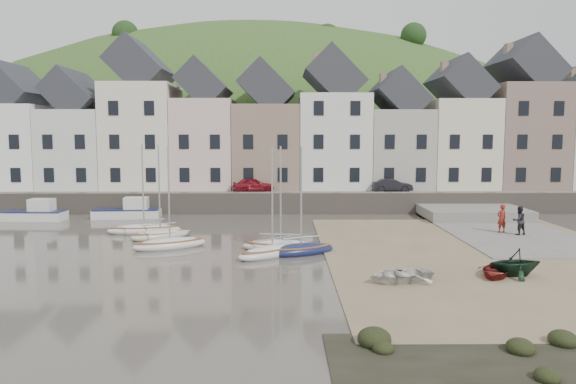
{
  "coord_description": "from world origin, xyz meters",
  "views": [
    {
      "loc": [
        -0.35,
        -30.18,
        6.8
      ],
      "look_at": [
        0.0,
        6.0,
        3.0
      ],
      "focal_mm": 34.57,
      "sensor_mm": 36.0,
      "label": 1
    }
  ],
  "objects_px": {
    "rowboat_white": "(400,275)",
    "rowboat_red": "(495,271)",
    "person_dark": "(519,221)",
    "sailboat_0": "(144,229)",
    "person_red": "(502,218)",
    "car_right": "(392,185)",
    "car_left": "(253,185)",
    "rowboat_green": "(515,262)"
  },
  "relations": [
    {
      "from": "rowboat_white",
      "to": "rowboat_red",
      "type": "relative_size",
      "value": 1.19
    },
    {
      "from": "person_dark",
      "to": "rowboat_red",
      "type": "bearing_deg",
      "value": 46.71
    },
    {
      "from": "sailboat_0",
      "to": "person_red",
      "type": "relative_size",
      "value": 3.28
    },
    {
      "from": "person_red",
      "to": "car_right",
      "type": "xyz_separation_m",
      "value": [
        -5.0,
        12.58,
        1.11
      ]
    },
    {
      "from": "car_right",
      "to": "person_red",
      "type": "bearing_deg",
      "value": -156.47
    },
    {
      "from": "person_red",
      "to": "person_dark",
      "type": "distance_m",
      "value": 1.2
    },
    {
      "from": "rowboat_white",
      "to": "car_left",
      "type": "xyz_separation_m",
      "value": [
        -7.99,
        24.9,
        1.85
      ]
    },
    {
      "from": "person_dark",
      "to": "car_right",
      "type": "height_order",
      "value": "car_right"
    },
    {
      "from": "rowboat_white",
      "to": "rowboat_green",
      "type": "bearing_deg",
      "value": 80.85
    },
    {
      "from": "rowboat_green",
      "to": "rowboat_red",
      "type": "xyz_separation_m",
      "value": [
        -0.96,
        -0.07,
        -0.4
      ]
    },
    {
      "from": "rowboat_red",
      "to": "car_left",
      "type": "xyz_separation_m",
      "value": [
        -12.74,
        24.02,
        1.91
      ]
    },
    {
      "from": "rowboat_green",
      "to": "person_red",
      "type": "distance_m",
      "value": 12.01
    },
    {
      "from": "rowboat_green",
      "to": "car_right",
      "type": "distance_m",
      "value": 24.03
    },
    {
      "from": "rowboat_green",
      "to": "rowboat_red",
      "type": "height_order",
      "value": "rowboat_green"
    },
    {
      "from": "person_dark",
      "to": "car_left",
      "type": "height_order",
      "value": "car_left"
    },
    {
      "from": "rowboat_white",
      "to": "car_right",
      "type": "bearing_deg",
      "value": 151.04
    },
    {
      "from": "rowboat_green",
      "to": "person_red",
      "type": "relative_size",
      "value": 1.32
    },
    {
      "from": "person_dark",
      "to": "car_left",
      "type": "distance_m",
      "value": 22.78
    },
    {
      "from": "rowboat_white",
      "to": "car_right",
      "type": "distance_m",
      "value": 25.38
    },
    {
      "from": "sailboat_0",
      "to": "car_left",
      "type": "relative_size",
      "value": 1.69
    },
    {
      "from": "rowboat_green",
      "to": "car_left",
      "type": "xyz_separation_m",
      "value": [
        -13.7,
        23.95,
        1.51
      ]
    },
    {
      "from": "rowboat_white",
      "to": "car_right",
      "type": "height_order",
      "value": "car_right"
    },
    {
      "from": "rowboat_white",
      "to": "car_left",
      "type": "height_order",
      "value": "car_left"
    },
    {
      "from": "car_left",
      "to": "rowboat_green",
      "type": "bearing_deg",
      "value": -161.41
    },
    {
      "from": "person_red",
      "to": "rowboat_white",
      "type": "bearing_deg",
      "value": 35.12
    },
    {
      "from": "rowboat_green",
      "to": "car_left",
      "type": "distance_m",
      "value": 27.64
    },
    {
      "from": "rowboat_red",
      "to": "car_right",
      "type": "relative_size",
      "value": 0.73
    },
    {
      "from": "rowboat_red",
      "to": "rowboat_green",
      "type": "bearing_deg",
      "value": 31.64
    },
    {
      "from": "rowboat_green",
      "to": "person_dark",
      "type": "relative_size",
      "value": 1.34
    },
    {
      "from": "rowboat_green",
      "to": "rowboat_red",
      "type": "bearing_deg",
      "value": -93.29
    },
    {
      "from": "rowboat_red",
      "to": "car_right",
      "type": "bearing_deg",
      "value": 118.15
    },
    {
      "from": "rowboat_green",
      "to": "person_red",
      "type": "bearing_deg",
      "value": 154.1
    },
    {
      "from": "rowboat_red",
      "to": "person_dark",
      "type": "height_order",
      "value": "person_dark"
    },
    {
      "from": "car_left",
      "to": "person_dark",
      "type": "bearing_deg",
      "value": -137.44
    },
    {
      "from": "rowboat_white",
      "to": "person_dark",
      "type": "relative_size",
      "value": 1.63
    },
    {
      "from": "rowboat_green",
      "to": "person_red",
      "type": "xyz_separation_m",
      "value": [
        3.84,
        11.38,
        0.35
      ]
    },
    {
      "from": "rowboat_white",
      "to": "car_right",
      "type": "xyz_separation_m",
      "value": [
        4.55,
        24.9,
        1.81
      ]
    },
    {
      "from": "rowboat_white",
      "to": "person_red",
      "type": "height_order",
      "value": "person_red"
    },
    {
      "from": "car_left",
      "to": "car_right",
      "type": "height_order",
      "value": "car_left"
    },
    {
      "from": "rowboat_green",
      "to": "person_dark",
      "type": "height_order",
      "value": "person_dark"
    },
    {
      "from": "rowboat_red",
      "to": "person_dark",
      "type": "relative_size",
      "value": 1.37
    },
    {
      "from": "person_dark",
      "to": "car_left",
      "type": "xyz_separation_m",
      "value": [
        -18.35,
        13.46,
        1.16
      ]
    }
  ]
}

